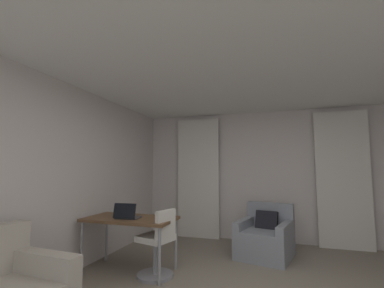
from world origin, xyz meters
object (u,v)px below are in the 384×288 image
(desk_chair, at_px, (158,247))
(desk, at_px, (130,222))
(armchair, at_px, (265,239))
(laptop, at_px, (127,215))

(desk_chair, bearing_deg, desk, 171.42)
(desk, height_order, desk_chair, desk_chair)
(armchair, bearing_deg, laptop, -143.57)
(desk, bearing_deg, armchair, 34.30)
(desk_chair, xyz_separation_m, laptop, (-0.46, -0.03, 0.39))
(desk, distance_m, laptop, 0.15)
(armchair, xyz_separation_m, desk, (-1.80, -1.23, 0.39))
(desk, xyz_separation_m, desk_chair, (0.46, -0.07, -0.28))
(armchair, distance_m, desk_chair, 1.87)
(armchair, height_order, desk_chair, desk_chair)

